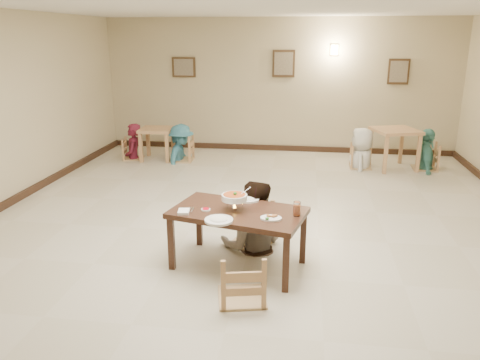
% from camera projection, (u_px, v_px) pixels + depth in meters
% --- Properties ---
extents(floor, '(10.00, 10.00, 0.00)m').
position_uv_depth(floor, '(253.00, 235.00, 6.36)').
color(floor, beige).
rests_on(floor, ground).
extents(wall_back, '(10.00, 0.00, 10.00)m').
position_uv_depth(wall_back, '(279.00, 86.00, 10.65)').
color(wall_back, '#C5B590').
rests_on(wall_back, floor).
extents(baseboard_back, '(8.00, 0.06, 0.12)m').
position_uv_depth(baseboard_back, '(277.00, 148.00, 11.05)').
color(baseboard_back, '#311E14').
rests_on(baseboard_back, floor).
extents(picture_a, '(0.55, 0.04, 0.45)m').
position_uv_depth(picture_a, '(184.00, 67.00, 10.79)').
color(picture_a, '#3D2919').
rests_on(picture_a, wall_back).
extents(picture_b, '(0.50, 0.04, 0.60)m').
position_uv_depth(picture_b, '(284.00, 64.00, 10.45)').
color(picture_b, '#3D2919').
rests_on(picture_b, wall_back).
extents(picture_c, '(0.45, 0.04, 0.55)m').
position_uv_depth(picture_c, '(399.00, 72.00, 10.15)').
color(picture_c, '#3D2919').
rests_on(picture_c, wall_back).
extents(wall_sconce, '(0.16, 0.05, 0.22)m').
position_uv_depth(wall_sconce, '(334.00, 50.00, 10.21)').
color(wall_sconce, '#FFD88C').
rests_on(wall_sconce, wall_back).
extents(main_table, '(1.64, 1.16, 0.69)m').
position_uv_depth(main_table, '(238.00, 217.00, 5.33)').
color(main_table, '#3D2217').
rests_on(main_table, floor).
extents(chair_far, '(0.49, 0.49, 1.04)m').
position_uv_depth(chair_far, '(251.00, 206.00, 5.95)').
color(chair_far, tan).
rests_on(chair_far, floor).
extents(chair_near, '(0.48, 0.48, 1.02)m').
position_uv_depth(chair_near, '(242.00, 253.00, 4.67)').
color(chair_near, tan).
rests_on(chair_near, floor).
extents(main_diner, '(0.90, 0.73, 1.76)m').
position_uv_depth(main_diner, '(254.00, 181.00, 5.75)').
color(main_diner, gray).
rests_on(main_diner, floor).
extents(curry_warmer, '(0.33, 0.29, 0.26)m').
position_uv_depth(curry_warmer, '(234.00, 197.00, 5.27)').
color(curry_warmer, silver).
rests_on(curry_warmer, main_table).
extents(rice_plate_far, '(0.29, 0.29, 0.07)m').
position_uv_depth(rice_plate_far, '(247.00, 199.00, 5.62)').
color(rice_plate_far, white).
rests_on(rice_plate_far, main_table).
extents(rice_plate_near, '(0.31, 0.31, 0.07)m').
position_uv_depth(rice_plate_near, '(219.00, 220.00, 4.99)').
color(rice_plate_near, white).
rests_on(rice_plate_near, main_table).
extents(fried_plate, '(0.23, 0.23, 0.05)m').
position_uv_depth(fried_plate, '(271.00, 218.00, 5.05)').
color(fried_plate, white).
rests_on(fried_plate, main_table).
extents(chili_dish, '(0.10, 0.10, 0.02)m').
position_uv_depth(chili_dish, '(206.00, 209.00, 5.30)').
color(chili_dish, white).
rests_on(chili_dish, main_table).
extents(napkin_cutlery, '(0.17, 0.26, 0.03)m').
position_uv_depth(napkin_cutlery, '(184.00, 211.00, 5.23)').
color(napkin_cutlery, white).
rests_on(napkin_cutlery, main_table).
extents(drink_glass, '(0.08, 0.08, 0.16)m').
position_uv_depth(drink_glass, '(297.00, 209.00, 5.13)').
color(drink_glass, white).
rests_on(drink_glass, main_table).
extents(bg_table_left, '(0.73, 0.73, 0.69)m').
position_uv_depth(bg_table_left, '(157.00, 134.00, 10.11)').
color(bg_table_left, tan).
rests_on(bg_table_left, floor).
extents(bg_table_right, '(1.02, 1.02, 0.81)m').
position_uv_depth(bg_table_right, '(395.00, 136.00, 9.37)').
color(bg_table_right, tan).
rests_on(bg_table_right, floor).
extents(bg_chair_ll, '(0.41, 0.41, 0.88)m').
position_uv_depth(bg_chair_ll, '(133.00, 139.00, 10.17)').
color(bg_chair_ll, tan).
rests_on(bg_chair_ll, floor).
extents(bg_chair_lr, '(0.50, 0.50, 1.06)m').
position_uv_depth(bg_chair_lr, '(180.00, 137.00, 10.01)').
color(bg_chair_lr, tan).
rests_on(bg_chair_lr, floor).
extents(bg_chair_rl, '(0.43, 0.43, 0.91)m').
position_uv_depth(bg_chair_rl, '(362.00, 146.00, 9.48)').
color(bg_chair_rl, tan).
rests_on(bg_chair_rl, floor).
extents(bg_chair_rr, '(0.47, 0.47, 1.00)m').
position_uv_depth(bg_chair_rr, '(427.00, 145.00, 9.37)').
color(bg_chair_rr, tan).
rests_on(bg_chair_rr, floor).
extents(bg_diner_a, '(0.49, 0.64, 1.56)m').
position_uv_depth(bg_diner_a, '(132.00, 124.00, 10.07)').
color(bg_diner_a, maroon).
rests_on(bg_diner_a, floor).
extents(bg_diner_b, '(0.65, 1.06, 1.59)m').
position_uv_depth(bg_diner_b, '(180.00, 124.00, 9.93)').
color(bg_diner_b, teal).
rests_on(bg_diner_b, floor).
extents(bg_diner_c, '(0.61, 0.86, 1.65)m').
position_uv_depth(bg_diner_c, '(363.00, 128.00, 9.37)').
color(bg_diner_c, silver).
rests_on(bg_diner_c, floor).
extents(bg_diner_d, '(0.45, 0.99, 1.66)m').
position_uv_depth(bg_diner_d, '(429.00, 129.00, 9.27)').
color(bg_diner_d, teal).
rests_on(bg_diner_d, floor).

